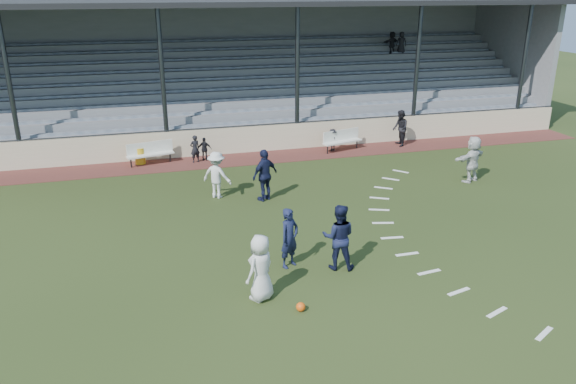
{
  "coord_description": "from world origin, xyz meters",
  "views": [
    {
      "loc": [
        -4.34,
        -13.01,
        7.23
      ],
      "look_at": [
        0.0,
        2.5,
        1.3
      ],
      "focal_mm": 35.0,
      "sensor_mm": 36.0,
      "label": 1
    }
  ],
  "objects_px": {
    "bench_right": "(342,138)",
    "trash_bin": "(140,156)",
    "official": "(400,128)",
    "player_white_lead": "(261,268)",
    "player_navy_lead": "(289,238)",
    "bench_left": "(150,151)",
    "football": "(301,307)"
  },
  "relations": [
    {
      "from": "bench_left",
      "to": "bench_right",
      "type": "height_order",
      "value": "same"
    },
    {
      "from": "trash_bin",
      "to": "bench_left",
      "type": "bearing_deg",
      "value": -17.36
    },
    {
      "from": "football",
      "to": "player_white_lead",
      "type": "distance_m",
      "value": 1.34
    },
    {
      "from": "trash_bin",
      "to": "football",
      "type": "height_order",
      "value": "trash_bin"
    },
    {
      "from": "bench_right",
      "to": "official",
      "type": "distance_m",
      "value": 2.96
    },
    {
      "from": "player_white_lead",
      "to": "player_navy_lead",
      "type": "xyz_separation_m",
      "value": [
        1.13,
        1.46,
        -0.0
      ]
    },
    {
      "from": "trash_bin",
      "to": "player_navy_lead",
      "type": "xyz_separation_m",
      "value": [
        3.64,
        -10.75,
        0.47
      ]
    },
    {
      "from": "bench_right",
      "to": "player_white_lead",
      "type": "relative_size",
      "value": 1.2
    },
    {
      "from": "bench_left",
      "to": "official",
      "type": "distance_m",
      "value": 11.61
    },
    {
      "from": "bench_left",
      "to": "player_navy_lead",
      "type": "distance_m",
      "value": 11.09
    },
    {
      "from": "trash_bin",
      "to": "player_white_lead",
      "type": "distance_m",
      "value": 12.47
    },
    {
      "from": "bench_left",
      "to": "official",
      "type": "height_order",
      "value": "official"
    },
    {
      "from": "bench_right",
      "to": "trash_bin",
      "type": "relative_size",
      "value": 2.85
    },
    {
      "from": "bench_right",
      "to": "player_navy_lead",
      "type": "distance_m",
      "value": 11.75
    },
    {
      "from": "football",
      "to": "official",
      "type": "height_order",
      "value": "official"
    },
    {
      "from": "official",
      "to": "player_white_lead",
      "type": "bearing_deg",
      "value": -30.72
    },
    {
      "from": "trash_bin",
      "to": "football",
      "type": "xyz_separation_m",
      "value": [
        3.27,
        -13.02,
        -0.27
      ]
    },
    {
      "from": "bench_left",
      "to": "football",
      "type": "bearing_deg",
      "value": -90.91
    },
    {
      "from": "player_navy_lead",
      "to": "official",
      "type": "xyz_separation_m",
      "value": [
        8.4,
        10.39,
        0.03
      ]
    },
    {
      "from": "player_white_lead",
      "to": "official",
      "type": "bearing_deg",
      "value": -165.6
    },
    {
      "from": "bench_left",
      "to": "trash_bin",
      "type": "relative_size",
      "value": 2.86
    },
    {
      "from": "bench_right",
      "to": "trash_bin",
      "type": "distance_m",
      "value": 9.11
    },
    {
      "from": "trash_bin",
      "to": "official",
      "type": "height_order",
      "value": "official"
    },
    {
      "from": "bench_left",
      "to": "football",
      "type": "height_order",
      "value": "bench_left"
    },
    {
      "from": "trash_bin",
      "to": "official",
      "type": "distance_m",
      "value": 12.06
    },
    {
      "from": "football",
      "to": "player_navy_lead",
      "type": "height_order",
      "value": "player_navy_lead"
    },
    {
      "from": "trash_bin",
      "to": "football",
      "type": "bearing_deg",
      "value": -75.88
    },
    {
      "from": "trash_bin",
      "to": "official",
      "type": "xyz_separation_m",
      "value": [
        12.04,
        -0.37,
        0.5
      ]
    },
    {
      "from": "trash_bin",
      "to": "official",
      "type": "bearing_deg",
      "value": -1.74
    },
    {
      "from": "player_navy_lead",
      "to": "official",
      "type": "distance_m",
      "value": 13.36
    },
    {
      "from": "trash_bin",
      "to": "player_white_lead",
      "type": "xyz_separation_m",
      "value": [
        2.5,
        -12.21,
        0.47
      ]
    },
    {
      "from": "bench_right",
      "to": "player_white_lead",
      "type": "distance_m",
      "value": 13.57
    }
  ]
}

